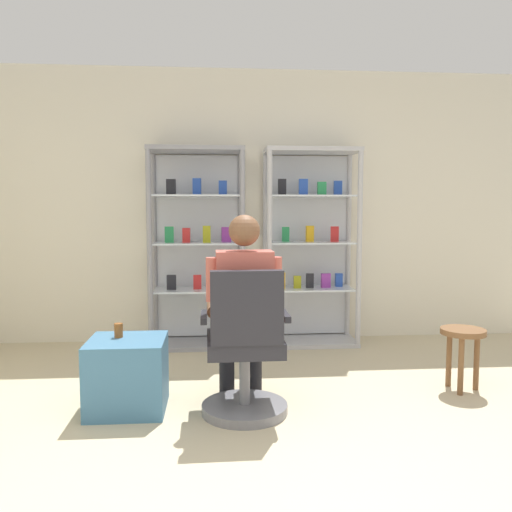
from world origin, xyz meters
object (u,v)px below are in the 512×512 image
storage_crate (127,375)px  wooden_stool (463,342)px  office_chair (245,356)px  tea_glass (119,330)px  seated_shopkeeper (243,302)px  display_cabinet_left (197,246)px  display_cabinet_right (310,246)px

storage_crate → wooden_stool: bearing=4.4°
storage_crate → wooden_stool: storage_crate is taller
office_chair → tea_glass: (-0.83, 0.23, 0.13)m
wooden_stool → tea_glass: bearing=-177.1°
office_chair → tea_glass: bearing=164.4°
office_chair → tea_glass: office_chair is taller
seated_shopkeeper → tea_glass: 0.85m
display_cabinet_left → wooden_stool: 2.53m
display_cabinet_left → storage_crate: size_ratio=3.82×
office_chair → wooden_stool: 1.65m
office_chair → display_cabinet_right: bearing=67.8°
display_cabinet_left → seated_shopkeeper: bearing=-78.1°
wooden_stool → storage_crate: bearing=-175.6°
tea_glass → wooden_stool: (2.44, 0.12, -0.16)m
office_chair → wooden_stool: size_ratio=2.10×
office_chair → wooden_stool: (1.61, 0.35, -0.03)m
display_cabinet_left → tea_glass: 1.72m
tea_glass → office_chair: bearing=-15.6°
display_cabinet_left → office_chair: bearing=-79.0°
storage_crate → tea_glass: (-0.06, 0.06, 0.28)m
display_cabinet_right → storage_crate: 2.36m
seated_shopkeeper → storage_crate: seated_shopkeeper is taller
display_cabinet_left → display_cabinet_right: same height
display_cabinet_left → wooden_stool: bearing=-36.9°
storage_crate → display_cabinet_left: bearing=76.0°
display_cabinet_left → office_chair: (0.35, -1.83, -0.57)m
storage_crate → seated_shopkeeper: bearing=-0.7°
seated_shopkeeper → wooden_stool: 1.66m
tea_glass → display_cabinet_left: bearing=73.4°
seated_shopkeeper → wooden_stool: seated_shopkeeper is taller
storage_crate → tea_glass: tea_glass is taller
display_cabinet_left → wooden_stool: size_ratio=4.15×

